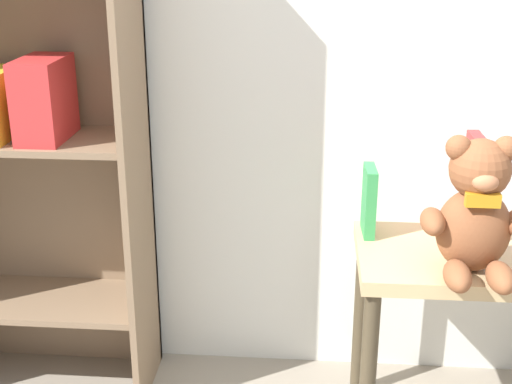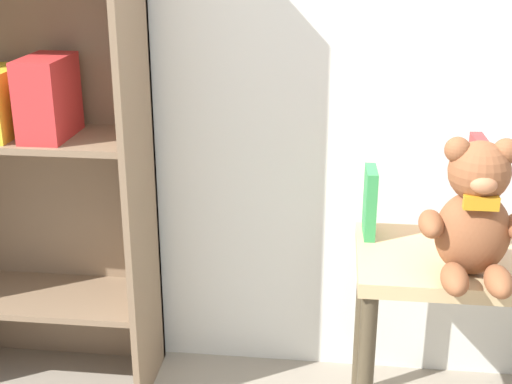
{
  "view_description": "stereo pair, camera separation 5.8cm",
  "coord_description": "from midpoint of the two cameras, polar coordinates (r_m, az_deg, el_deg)",
  "views": [
    {
      "loc": [
        -0.24,
        -0.68,
        1.28
      ],
      "look_at": [
        -0.37,
        1.0,
        0.65
      ],
      "focal_mm": 50.0,
      "sensor_mm": 36.0,
      "label": 1
    },
    {
      "loc": [
        -0.18,
        -0.67,
        1.28
      ],
      "look_at": [
        -0.37,
        1.0,
        0.65
      ],
      "focal_mm": 50.0,
      "sensor_mm": 36.0,
      "label": 2
    }
  ],
  "objects": [
    {
      "name": "bookshelf_side",
      "position": [
        2.01,
        -18.77,
        6.87
      ],
      "size": [
        0.61,
        0.29,
        1.5
      ],
      "color": "#7F664C",
      "rests_on": "ground_plane"
    },
    {
      "name": "display_table",
      "position": [
        1.87,
        16.04,
        -7.35
      ],
      "size": [
        0.58,
        0.36,
        0.53
      ],
      "color": "tan",
      "rests_on": "ground_plane"
    },
    {
      "name": "teddy_bear",
      "position": [
        1.67,
        16.26,
        -1.6
      ],
      "size": [
        0.25,
        0.23,
        0.32
      ],
      "color": "brown",
      "rests_on": "display_table"
    },
    {
      "name": "book_standing_green",
      "position": [
        1.85,
        8.14,
        -0.71
      ],
      "size": [
        0.03,
        0.11,
        0.18
      ],
      "primitive_type": "cube",
      "rotation": [
        0.0,
        0.0,
        0.04
      ],
      "color": "#33934C",
      "rests_on": "display_table"
    },
    {
      "name": "book_standing_red",
      "position": [
        1.87,
        16.17,
        0.29
      ],
      "size": [
        0.03,
        0.14,
        0.27
      ],
      "primitive_type": "cube",
      "rotation": [
        0.0,
        0.0,
        0.02
      ],
      "color": "red",
      "rests_on": "display_table"
    }
  ]
}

